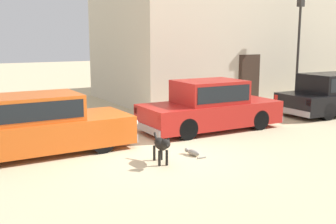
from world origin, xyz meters
The scene contains 8 objects.
ground_plane centered at (0.00, 0.00, 0.00)m, with size 80.00×80.00×0.00m, color #CCB78E.
parked_sedan_nearest centered at (-2.42, 1.24, 0.71)m, with size 4.58×1.73×1.44m.
parked_sedan_second centered at (2.69, 1.26, 0.74)m, with size 4.48×1.83×1.50m.
parked_sedan_third centered at (8.31, 1.11, 0.74)m, with size 4.77×1.98×1.48m.
apartment_block centered at (8.62, 7.11, 4.38)m, with size 12.99×6.20×8.77m.
stray_dog_spotted centered at (-0.27, -0.98, 0.44)m, with size 0.38×1.07×0.68m.
stray_cat centered at (0.68, -0.81, 0.08)m, with size 0.26×0.58×0.16m.
street_lamp centered at (8.51, 3.19, 2.69)m, with size 0.22×0.22×4.27m.
Camera 1 is at (-4.51, -8.50, 2.74)m, focal length 43.24 mm.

